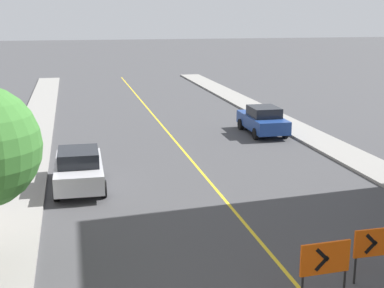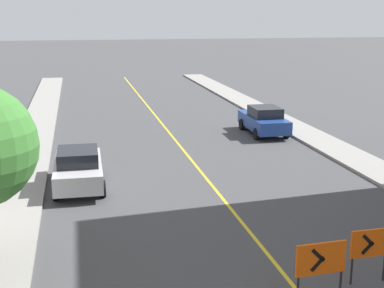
{
  "view_description": "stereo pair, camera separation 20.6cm",
  "coord_description": "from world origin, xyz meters",
  "px_view_note": "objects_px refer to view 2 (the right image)",
  "views": [
    {
      "loc": [
        -5.3,
        6.04,
        6.69
      ],
      "look_at": [
        -0.17,
        28.71,
        1.0
      ],
      "focal_mm": 50.0,
      "sensor_mm": 36.0,
      "label": 1
    },
    {
      "loc": [
        -5.1,
        5.99,
        6.69
      ],
      "look_at": [
        -0.17,
        28.71,
        1.0
      ],
      "focal_mm": 50.0,
      "sensor_mm": 36.0,
      "label": 2
    }
  ],
  "objects_px": {
    "parked_car_curb_near": "(78,168)",
    "parked_car_curb_mid": "(264,120)",
    "arrow_barricade_primary": "(321,261)",
    "arrow_barricade_secondary": "(370,245)"
  },
  "relations": [
    {
      "from": "parked_car_curb_near",
      "to": "parked_car_curb_mid",
      "type": "distance_m",
      "value": 12.91
    },
    {
      "from": "arrow_barricade_primary",
      "to": "arrow_barricade_secondary",
      "type": "relative_size",
      "value": 1.05
    },
    {
      "from": "arrow_barricade_primary",
      "to": "parked_car_curb_near",
      "type": "height_order",
      "value": "parked_car_curb_near"
    },
    {
      "from": "arrow_barricade_secondary",
      "to": "parked_car_curb_mid",
      "type": "xyz_separation_m",
      "value": [
        3.3,
        17.03,
        -0.22
      ]
    },
    {
      "from": "parked_car_curb_near",
      "to": "parked_car_curb_mid",
      "type": "relative_size",
      "value": 1.0
    },
    {
      "from": "arrow_barricade_secondary",
      "to": "arrow_barricade_primary",
      "type": "bearing_deg",
      "value": -160.22
    },
    {
      "from": "arrow_barricade_primary",
      "to": "arrow_barricade_secondary",
      "type": "xyz_separation_m",
      "value": [
        1.63,
        0.63,
        -0.06
      ]
    },
    {
      "from": "parked_car_curb_mid",
      "to": "parked_car_curb_near",
      "type": "bearing_deg",
      "value": -142.68
    },
    {
      "from": "parked_car_curb_near",
      "to": "arrow_barricade_primary",
      "type": "bearing_deg",
      "value": -60.37
    },
    {
      "from": "arrow_barricade_primary",
      "to": "parked_car_curb_mid",
      "type": "xyz_separation_m",
      "value": [
        4.93,
        17.66,
        -0.28
      ]
    }
  ]
}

